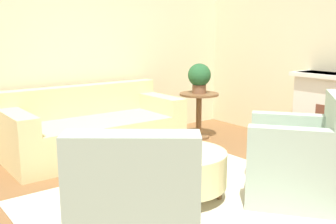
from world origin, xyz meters
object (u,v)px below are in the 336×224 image
ottoman_table (180,168)px  armchair_left (137,216)px  side_table (199,107)px  armchair_right (304,161)px  potted_plant_on_side_table (199,77)px  couch (94,130)px

ottoman_table → armchair_left: bearing=-142.1°
armchair_left → side_table: bearing=41.8°
armchair_right → ottoman_table: size_ratio=1.33×
ottoman_table → potted_plant_on_side_table: potted_plant_on_side_table is taller
ottoman_table → side_table: (1.55, 1.50, 0.17)m
armchair_left → armchair_right: bearing=0.0°
couch → potted_plant_on_side_table: (1.55, -0.24, 0.59)m
armchair_right → ottoman_table: bearing=139.7°
couch → ottoman_table: size_ratio=2.53×
armchair_left → armchair_right: size_ratio=1.00×
couch → armchair_right: bearing=-70.9°
armchair_right → potted_plant_on_side_table: bearing=72.5°
side_table → couch: bearing=171.2°
couch → armchair_right: size_ratio=1.90×
armchair_right → side_table: 2.33m
potted_plant_on_side_table → couch: bearing=171.2°
ottoman_table → side_table: 2.16m
couch → side_table: couch is taller
armchair_left → ottoman_table: (0.93, 0.72, -0.09)m
armchair_right → potted_plant_on_side_table: potted_plant_on_side_table is taller
side_table → ottoman_table: bearing=-136.1°
couch → ottoman_table: (-0.00, -1.74, -0.02)m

